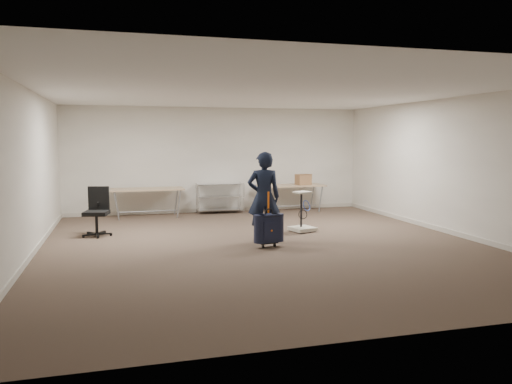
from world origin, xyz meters
name	(u,v)px	position (x,y,z in m)	size (l,w,h in m)	color
ground	(264,245)	(0.00, 0.00, 0.00)	(9.00, 9.00, 0.00)	#413327
room_shell	(246,229)	(0.00, 1.38, 0.05)	(8.00, 9.00, 9.00)	beige
folding_table_left	(147,191)	(-1.90, 3.95, 0.68)	(1.80, 0.75, 0.73)	tan
folding_table_right	(291,187)	(1.90, 3.95, 0.68)	(1.80, 0.75, 0.73)	tan
wire_shelf	(220,197)	(0.00, 4.20, 0.44)	(1.22, 0.47, 0.80)	silver
person	(264,197)	(0.08, 0.32, 0.86)	(0.63, 0.41, 1.72)	black
suitcase	(269,228)	(0.02, -0.21, 0.34)	(0.40, 0.27, 1.01)	black
office_chair	(97,221)	(-3.02, 1.77, 0.30)	(0.60, 0.60, 0.99)	black
equipment_cart	(303,221)	(1.17, 1.10, 0.22)	(0.58, 0.58, 0.85)	beige
cardboard_box	(303,179)	(2.24, 3.90, 0.87)	(0.38, 0.28, 0.28)	#966345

